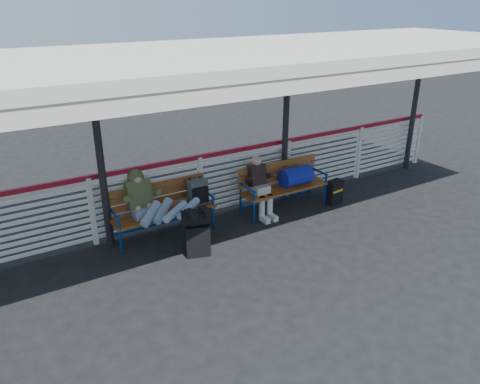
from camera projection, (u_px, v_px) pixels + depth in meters
ground at (256, 262)px, 7.40m from camera, size 60.00×60.00×0.00m
fence at (200, 185)px, 8.64m from camera, size 12.08×0.08×1.24m
canopy at (227, 58)px, 6.90m from camera, size 12.60×3.60×3.16m
luggage_stack at (197, 230)px, 7.44m from camera, size 0.54×0.40×0.80m
bench_left at (172, 201)px, 8.12m from camera, size 1.80×0.56×0.92m
bench_right at (290, 179)px, 9.08m from camera, size 1.80×0.56×0.92m
traveler_man at (160, 206)px, 7.66m from camera, size 0.94×1.50×0.77m
companion_person at (260, 186)px, 8.75m from camera, size 0.32×0.66×1.15m
suitcase_side at (334, 192)px, 9.42m from camera, size 0.36×0.25×0.48m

